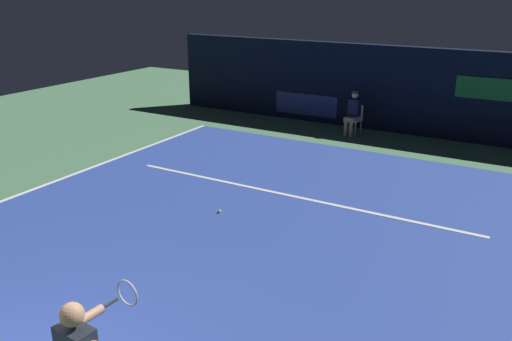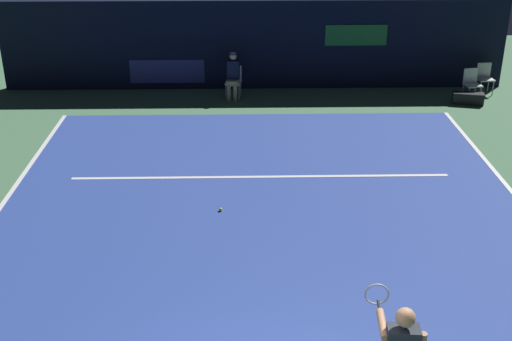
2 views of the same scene
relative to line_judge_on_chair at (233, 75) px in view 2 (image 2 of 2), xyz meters
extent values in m
plane|color=#4C7A56|center=(0.63, -7.51, -0.69)|extent=(30.13, 30.13, 0.00)
cube|color=#2D479E|center=(0.63, -7.51, -0.68)|extent=(10.33, 12.18, 0.01)
cube|color=white|center=(0.63, -5.37, -0.67)|extent=(8.06, 0.10, 0.01)
cube|color=black|center=(0.63, 1.03, 0.61)|extent=(14.78, 0.30, 2.60)
cube|color=navy|center=(-1.96, 0.87, -0.14)|extent=(2.20, 0.04, 0.70)
cube|color=#1E6B2D|center=(3.58, 0.87, 0.91)|extent=(1.80, 0.04, 0.60)
sphere|color=tan|center=(1.99, -12.39, 0.93)|extent=(0.22, 0.22, 0.22)
cylinder|color=tan|center=(1.80, -12.16, 0.66)|extent=(0.13, 0.51, 0.09)
cylinder|color=black|center=(1.83, -11.86, 0.66)|extent=(0.05, 0.30, 0.03)
torus|color=#B2B2B7|center=(1.85, -11.58, 0.66)|extent=(0.30, 0.05, 0.30)
cube|color=white|center=(0.00, 0.01, -0.23)|extent=(0.49, 0.46, 0.04)
cube|color=white|center=(0.03, 0.21, 0.00)|extent=(0.42, 0.09, 0.42)
cylinder|color=#B2B2B7|center=(-0.21, -0.13, -0.46)|extent=(0.03, 0.03, 0.46)
cylinder|color=#B2B2B7|center=(0.16, -0.18, -0.46)|extent=(0.03, 0.03, 0.46)
cylinder|color=#B2B2B7|center=(-0.16, 0.21, -0.46)|extent=(0.03, 0.03, 0.46)
cylinder|color=#B2B2B7|center=(0.21, 0.16, -0.46)|extent=(0.03, 0.03, 0.46)
cube|color=tan|center=(-0.01, -0.06, -0.19)|extent=(0.37, 0.44, 0.14)
cylinder|color=tan|center=(-0.12, -0.23, -0.46)|extent=(0.11, 0.11, 0.46)
cylinder|color=tan|center=(0.05, -0.26, -0.46)|extent=(0.11, 0.11, 0.46)
cube|color=#141933|center=(0.01, 0.05, 0.14)|extent=(0.37, 0.27, 0.52)
sphere|color=#DBAD89|center=(0.01, 0.05, 0.52)|extent=(0.20, 0.20, 0.20)
cylinder|color=#141933|center=(0.01, 0.05, 0.61)|extent=(0.19, 0.19, 0.04)
cube|color=white|center=(6.77, -0.33, -0.25)|extent=(0.51, 0.47, 0.04)
cube|color=white|center=(6.74, -0.14, -0.02)|extent=(0.42, 0.11, 0.42)
cylinder|color=#B2B2B7|center=(6.62, -0.54, -0.47)|extent=(0.03, 0.03, 0.44)
cylinder|color=#B2B2B7|center=(6.99, -0.47, -0.47)|extent=(0.03, 0.03, 0.44)
cylinder|color=#B2B2B7|center=(6.56, -0.20, -0.47)|extent=(0.03, 0.03, 0.44)
cylinder|color=#B2B2B7|center=(6.92, -0.13, -0.47)|extent=(0.03, 0.03, 0.44)
cube|color=white|center=(7.32, 0.22, -0.25)|extent=(0.47, 0.43, 0.04)
cube|color=white|center=(7.31, 0.42, -0.02)|extent=(0.42, 0.06, 0.42)
cylinder|color=#B2B2B7|center=(7.15, 0.04, -0.47)|extent=(0.03, 0.03, 0.44)
cylinder|color=#B2B2B7|center=(7.52, 0.07, -0.47)|extent=(0.03, 0.03, 0.44)
cylinder|color=#B2B2B7|center=(7.12, 0.38, -0.47)|extent=(0.03, 0.03, 0.44)
cylinder|color=#B2B2B7|center=(7.50, 0.40, -0.47)|extent=(0.03, 0.03, 0.44)
sphere|color=#CCE033|center=(-0.19, -6.90, -0.64)|extent=(0.07, 0.07, 0.07)
cube|color=black|center=(6.57, -0.65, -0.53)|extent=(0.89, 0.50, 0.32)
camera|label=1|loc=(5.41, -15.06, 3.69)|focal=37.74mm
camera|label=2|loc=(0.24, -18.20, 5.37)|focal=46.52mm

